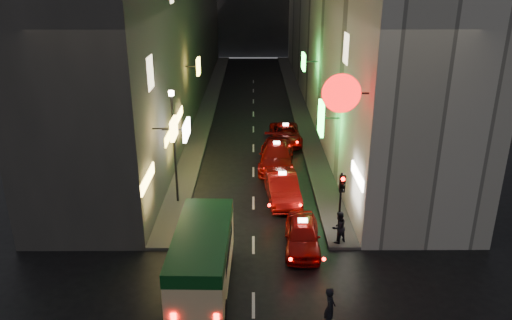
{
  "coord_description": "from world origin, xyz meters",
  "views": [
    {
      "loc": [
        0.02,
        -12.04,
        12.29
      ],
      "look_at": [
        0.15,
        13.0,
        2.57
      ],
      "focal_mm": 35.0,
      "sensor_mm": 36.0,
      "label": 1
    }
  ],
  "objects_px": {
    "minibus": "(202,253)",
    "taxi_near": "(302,233)",
    "pedestrian_crossing": "(330,305)",
    "traffic_light": "(341,194)",
    "lamp_post": "(174,140)"
  },
  "relations": [
    {
      "from": "minibus",
      "to": "lamp_post",
      "type": "relative_size",
      "value": 0.98
    },
    {
      "from": "taxi_near",
      "to": "traffic_light",
      "type": "xyz_separation_m",
      "value": [
        1.73,
        0.24,
        1.89
      ]
    },
    {
      "from": "minibus",
      "to": "traffic_light",
      "type": "height_order",
      "value": "traffic_light"
    },
    {
      "from": "lamp_post",
      "to": "taxi_near",
      "type": "bearing_deg",
      "value": -36.38
    },
    {
      "from": "minibus",
      "to": "pedestrian_crossing",
      "type": "xyz_separation_m",
      "value": [
        4.8,
        -2.41,
        -0.71
      ]
    },
    {
      "from": "minibus",
      "to": "pedestrian_crossing",
      "type": "height_order",
      "value": "minibus"
    },
    {
      "from": "pedestrian_crossing",
      "to": "traffic_light",
      "type": "xyz_separation_m",
      "value": [
        1.24,
        5.7,
        1.76
      ]
    },
    {
      "from": "minibus",
      "to": "lamp_post",
      "type": "distance_m",
      "value": 8.38
    },
    {
      "from": "traffic_light",
      "to": "minibus",
      "type": "bearing_deg",
      "value": -151.37
    },
    {
      "from": "taxi_near",
      "to": "traffic_light",
      "type": "bearing_deg",
      "value": 7.79
    },
    {
      "from": "pedestrian_crossing",
      "to": "traffic_light",
      "type": "relative_size",
      "value": 0.53
    },
    {
      "from": "pedestrian_crossing",
      "to": "lamp_post",
      "type": "height_order",
      "value": "lamp_post"
    },
    {
      "from": "traffic_light",
      "to": "lamp_post",
      "type": "distance_m",
      "value": 9.42
    },
    {
      "from": "minibus",
      "to": "taxi_near",
      "type": "xyz_separation_m",
      "value": [
        4.3,
        3.06,
        -0.85
      ]
    },
    {
      "from": "taxi_near",
      "to": "traffic_light",
      "type": "distance_m",
      "value": 2.58
    }
  ]
}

